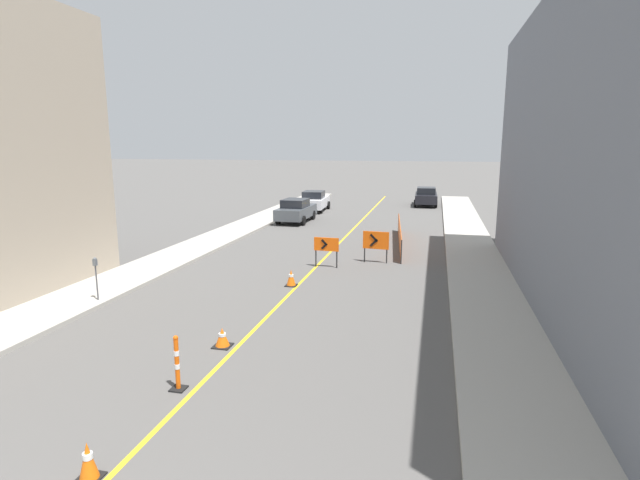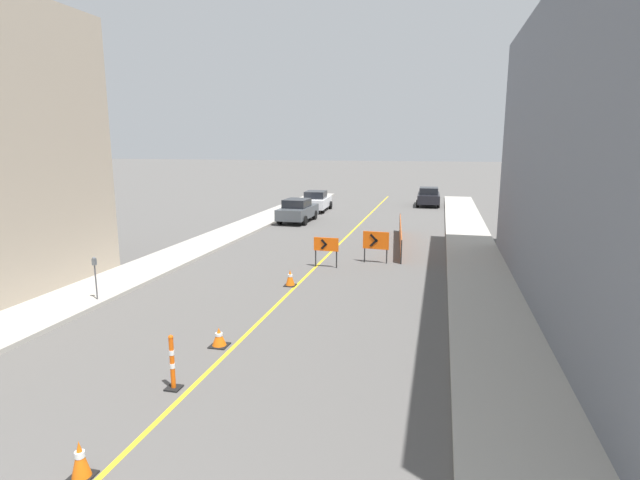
# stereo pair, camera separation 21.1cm
# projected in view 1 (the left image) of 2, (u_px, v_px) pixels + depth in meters

# --- Properties ---
(lane_stripe) EXTENTS (0.12, 48.48, 0.01)m
(lane_stripe) POSITION_uv_depth(u_px,v_px,m) (341.00, 241.00, 27.34)
(lane_stripe) COLOR gold
(lane_stripe) RESTS_ON ground_plane
(sidewalk_left) EXTENTS (2.51, 48.48, 0.15)m
(sidewalk_left) POSITION_uv_depth(u_px,v_px,m) (225.00, 235.00, 28.84)
(sidewalk_left) COLOR #ADA89E
(sidewalk_left) RESTS_ON ground_plane
(sidewalk_right) EXTENTS (2.51, 48.48, 0.15)m
(sidewalk_right) POSITION_uv_depth(u_px,v_px,m) (470.00, 246.00, 25.82)
(sidewalk_right) COLOR #ADA89E
(sidewalk_right) RESTS_ON ground_plane
(traffic_cone_nearest) EXTENTS (0.38, 0.38, 0.65)m
(traffic_cone_nearest) POSITION_uv_depth(u_px,v_px,m) (88.00, 461.00, 7.96)
(traffic_cone_nearest) COLOR black
(traffic_cone_nearest) RESTS_ON ground_plane
(traffic_cone_second) EXTENTS (0.47, 0.47, 0.51)m
(traffic_cone_second) POSITION_uv_depth(u_px,v_px,m) (222.00, 337.00, 13.19)
(traffic_cone_second) COLOR black
(traffic_cone_second) RESTS_ON ground_plane
(traffic_cone_third) EXTENTS (0.43, 0.43, 0.63)m
(traffic_cone_third) POSITION_uv_depth(u_px,v_px,m) (291.00, 278.00, 18.81)
(traffic_cone_third) COLOR black
(traffic_cone_third) RESTS_ON ground_plane
(delineator_post_front) EXTENTS (0.33, 0.33, 1.25)m
(delineator_post_front) POSITION_uv_depth(u_px,v_px,m) (177.00, 366.00, 10.83)
(delineator_post_front) COLOR black
(delineator_post_front) RESTS_ON ground_plane
(arrow_barricade_primary) EXTENTS (1.09, 0.11, 1.31)m
(arrow_barricade_primary) POSITION_uv_depth(u_px,v_px,m) (326.00, 246.00, 21.49)
(arrow_barricade_primary) COLOR #EF560C
(arrow_barricade_primary) RESTS_ON ground_plane
(arrow_barricade_secondary) EXTENTS (1.18, 0.16, 1.43)m
(arrow_barricade_secondary) POSITION_uv_depth(u_px,v_px,m) (376.00, 241.00, 22.32)
(arrow_barricade_secondary) COLOR #EF560C
(arrow_barricade_secondary) RESTS_ON ground_plane
(safety_mesh_fence) EXTENTS (0.81, 8.54, 1.09)m
(safety_mesh_fence) POSITION_uv_depth(u_px,v_px,m) (400.00, 235.00, 26.29)
(safety_mesh_fence) COLOR #EF560C
(safety_mesh_fence) RESTS_ON ground_plane
(parked_car_curb_near) EXTENTS (1.95, 4.35, 1.59)m
(parked_car_curb_near) POSITION_uv_depth(u_px,v_px,m) (296.00, 210.00, 33.96)
(parked_car_curb_near) COLOR #474C51
(parked_car_curb_near) RESTS_ON ground_plane
(parked_car_curb_mid) EXTENTS (2.04, 4.40, 1.59)m
(parked_car_curb_mid) POSITION_uv_depth(u_px,v_px,m) (314.00, 201.00, 39.53)
(parked_car_curb_mid) COLOR silver
(parked_car_curb_mid) RESTS_ON ground_plane
(parked_car_curb_far) EXTENTS (1.94, 4.34, 1.59)m
(parked_car_curb_far) POSITION_uv_depth(u_px,v_px,m) (426.00, 196.00, 42.83)
(parked_car_curb_far) COLOR black
(parked_car_curb_far) RESTS_ON ground_plane
(parking_meter_near_curb) EXTENTS (0.12, 0.11, 1.46)m
(parking_meter_near_curb) POSITION_uv_depth(u_px,v_px,m) (96.00, 270.00, 16.49)
(parking_meter_near_curb) COLOR #4C4C51
(parking_meter_near_curb) RESTS_ON sidewalk_left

